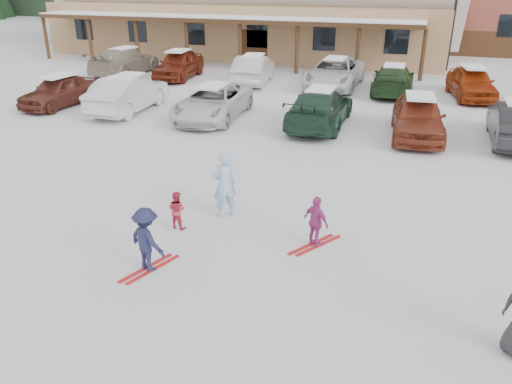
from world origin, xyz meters
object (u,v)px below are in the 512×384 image
(parked_car_3, at_px, (320,108))
(parked_car_9, at_px, (253,69))
(parked_car_0, at_px, (59,91))
(parked_car_1, at_px, (128,94))
(parked_car_8, at_px, (179,64))
(child_magenta, at_px, (316,222))
(parked_car_4, at_px, (418,117))
(toddler_red, at_px, (177,210))
(parked_car_7, at_px, (125,61))
(child_navy, at_px, (147,240))
(adult_skier, at_px, (224,184))
(parked_car_10, at_px, (335,73))
(parked_car_11, at_px, (393,80))
(lamp_post, at_px, (456,6))
(parked_car_12, at_px, (471,83))
(parked_car_2, at_px, (213,102))

(parked_car_3, distance_m, parked_car_9, 8.68)
(parked_car_0, relative_size, parked_car_1, 0.85)
(parked_car_0, xyz_separation_m, parked_car_8, (2.28, 7.61, 0.09))
(child_magenta, relative_size, parked_car_4, 0.27)
(toddler_red, bearing_deg, child_magenta, -167.87)
(parked_car_8, bearing_deg, parked_car_7, 174.02)
(child_navy, relative_size, parked_car_9, 0.30)
(adult_skier, height_order, parked_car_10, adult_skier)
(parked_car_4, bearing_deg, parked_car_9, 136.16)
(parked_car_1, relative_size, parked_car_4, 1.05)
(parked_car_0, relative_size, parked_car_9, 0.88)
(child_magenta, height_order, parked_car_11, parked_car_11)
(parked_car_10, distance_m, parked_car_11, 3.11)
(parked_car_3, bearing_deg, parked_car_1, 2.49)
(lamp_post, bearing_deg, parked_car_7, -158.38)
(parked_car_12, bearing_deg, parked_car_7, 169.49)
(child_navy, height_order, parked_car_0, child_navy)
(parked_car_8, relative_size, parked_car_10, 0.83)
(lamp_post, distance_m, parked_car_11, 8.69)
(parked_car_4, bearing_deg, parked_car_3, 171.10)
(child_navy, xyz_separation_m, parked_car_7, (-12.00, 18.67, 0.07))
(child_magenta, distance_m, parked_car_8, 20.16)
(lamp_post, distance_m, parked_car_10, 9.64)
(parked_car_1, height_order, parked_car_4, parked_car_1)
(parked_car_2, distance_m, parked_car_7, 11.51)
(child_magenta, bearing_deg, parked_car_8, -22.72)
(parked_car_3, height_order, parked_car_8, parked_car_8)
(parked_car_8, bearing_deg, toddler_red, -68.93)
(parked_car_2, relative_size, parked_car_3, 0.98)
(parked_car_8, distance_m, parked_car_10, 8.96)
(child_navy, xyz_separation_m, parked_car_10, (0.55, 18.88, 0.07))
(adult_skier, bearing_deg, parked_car_8, -103.41)
(parked_car_1, xyz_separation_m, parked_car_8, (-1.21, 7.46, -0.00))
(adult_skier, height_order, parked_car_7, adult_skier)
(parked_car_0, xyz_separation_m, parked_car_12, (17.96, 7.50, 0.06))
(parked_car_1, bearing_deg, parked_car_8, -82.71)
(lamp_post, relative_size, parked_car_11, 1.40)
(adult_skier, height_order, parked_car_4, adult_skier)
(parked_car_8, bearing_deg, parked_car_10, -3.14)
(lamp_post, bearing_deg, toddler_red, -105.40)
(parked_car_1, relative_size, parked_car_8, 1.04)
(toddler_red, distance_m, parked_car_3, 9.77)
(lamp_post, bearing_deg, parked_car_0, -138.75)
(parked_car_7, bearing_deg, toddler_red, 127.53)
(lamp_post, distance_m, parked_car_9, 12.99)
(parked_car_9, distance_m, parked_car_10, 4.42)
(lamp_post, relative_size, parked_car_7, 1.27)
(child_magenta, bearing_deg, parked_car_10, -48.91)
(child_navy, relative_size, parked_car_10, 0.25)
(parked_car_1, xyz_separation_m, parked_car_3, (8.45, 0.37, -0.04))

